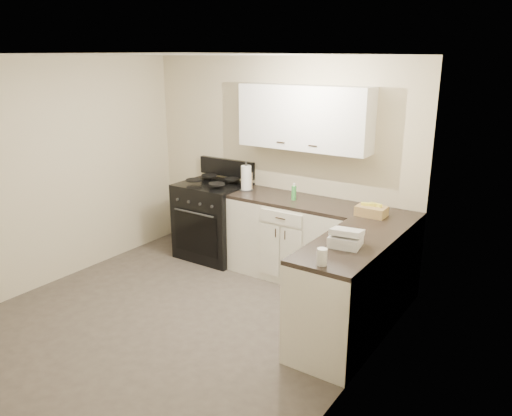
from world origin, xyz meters
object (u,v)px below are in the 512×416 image
Objects in this scene: knife_block at (247,181)px; wicker_basket at (371,211)px; paper_towel at (246,178)px; stove at (214,222)px; countertop_grill at (346,241)px.

wicker_basket is at bearing 10.61° from knife_block.
wicker_basket is at bearing -4.32° from paper_towel.
paper_towel is at bearing 5.69° from stove.
stove is 0.76m from knife_block.
countertop_grill is at bearing -15.55° from knife_block.
countertop_grill is (1.76, -1.05, -0.10)m from paper_towel.
knife_block reaches higher than countertop_grill.
wicker_basket reaches higher than countertop_grill.
stove is at bearing 177.94° from wicker_basket.
knife_block is 2.06m from countertop_grill.
countertop_grill is at bearing -30.69° from paper_towel.
paper_towel reaches higher than stove.
stove is 3.37× the size of paper_towel.
wicker_basket is at bearing -2.06° from stove.
stove is at bearing -174.31° from paper_towel.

